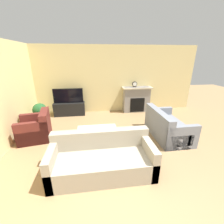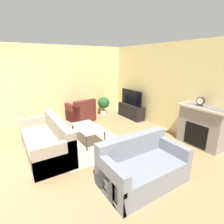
{
  "view_description": "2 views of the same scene",
  "coord_description": "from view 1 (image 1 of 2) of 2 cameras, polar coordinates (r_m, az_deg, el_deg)",
  "views": [
    {
      "loc": [
        -0.37,
        -1.51,
        2.27
      ],
      "look_at": [
        0.22,
        2.71,
        0.68
      ],
      "focal_mm": 24.0,
      "sensor_mm": 36.0,
      "label": 1
    },
    {
      "loc": [
        3.86,
        0.29,
        2.2
      ],
      "look_at": [
        0.13,
        2.64,
        0.87
      ],
      "focal_mm": 28.0,
      "sensor_mm": 36.0,
      "label": 2
    }
  ],
  "objects": [
    {
      "name": "area_rug",
      "position": [
        4.26,
        -5.43,
        -11.83
      ],
      "size": [
        2.26,
        1.79,
        0.0
      ],
      "color": "#B7A88E",
      "rests_on": "ground_plane"
    },
    {
      "name": "mantel_clock",
      "position": [
        6.35,
        8.62,
        10.42
      ],
      "size": [
        0.2,
        0.07,
        0.23
      ],
      "color": "#28231E",
      "rests_on": "fireplace"
    },
    {
      "name": "potted_plant",
      "position": [
        5.8,
        -25.73,
        0.17
      ],
      "size": [
        0.47,
        0.47,
        0.75
      ],
      "color": "beige",
      "rests_on": "ground_plane"
    },
    {
      "name": "armchair_by_window",
      "position": [
        4.86,
        -26.89,
        -5.79
      ],
      "size": [
        0.95,
        0.96,
        0.82
      ],
      "rotation": [
        0.0,
        0.0,
        -1.41
      ],
      "color": "#5B231E",
      "rests_on": "ground_plane"
    },
    {
      "name": "couch_sectional",
      "position": [
        3.21,
        -3.75,
        -17.65
      ],
      "size": [
        2.04,
        0.86,
        0.82
      ],
      "color": "#9E937F",
      "rests_on": "ground_plane"
    },
    {
      "name": "coffee_table",
      "position": [
        4.07,
        -5.62,
        -7.11
      ],
      "size": [
        1.06,
        0.59,
        0.43
      ],
      "color": "#333338",
      "rests_on": "ground_plane"
    },
    {
      "name": "tv",
      "position": [
        6.16,
        -16.34,
        5.95
      ],
      "size": [
        1.14,
        0.06,
        0.57
      ],
      "color": "black",
      "rests_on": "tv_stand"
    },
    {
      "name": "ground_plane",
      "position": [
        2.75,
        4.04,
        -35.16
      ],
      "size": [
        20.0,
        20.0,
        0.0
      ],
      "primitive_type": "plane",
      "color": "#9E7A51"
    },
    {
      "name": "wall_back",
      "position": [
        6.3,
        -4.64,
        12.01
      ],
      "size": [
        8.14,
        0.06,
        2.7
      ],
      "color": "beige",
      "rests_on": "ground_plane"
    },
    {
      "name": "fireplace",
      "position": [
        6.52,
        9.24,
        5.0
      ],
      "size": [
        1.23,
        0.44,
        1.07
      ],
      "color": "gray",
      "rests_on": "ground_plane"
    },
    {
      "name": "tv_stand",
      "position": [
        6.32,
        -15.84,
        1.14
      ],
      "size": [
        1.21,
        0.38,
        0.52
      ],
      "color": "black",
      "rests_on": "ground_plane"
    },
    {
      "name": "couch_loveseat",
      "position": [
        4.76,
        20.06,
        -5.39
      ],
      "size": [
        0.88,
        1.54,
        0.82
      ],
      "rotation": [
        0.0,
        0.0,
        1.57
      ],
      "color": "gray",
      "rests_on": "ground_plane"
    }
  ]
}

